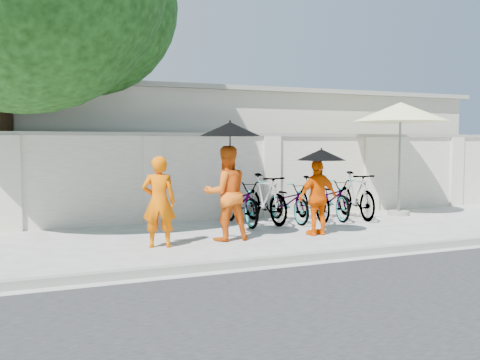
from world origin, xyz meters
name	(u,v)px	position (x,y,z in m)	size (l,w,h in m)	color
ground	(246,243)	(0.00, 0.00, 0.00)	(80.00, 80.00, 0.00)	silver
kerb	(290,259)	(0.00, -1.70, 0.06)	(40.00, 0.16, 0.12)	gray
compound_wall	(232,177)	(1.00, 3.20, 1.00)	(20.00, 0.30, 2.00)	white
building_behind	(217,150)	(2.00, 7.00, 1.60)	(14.00, 6.00, 3.20)	beige
monk_left	(159,202)	(-1.56, 0.27, 0.81)	(0.59, 0.39, 1.62)	#EF6200
monk_center	(226,193)	(-0.22, 0.45, 0.89)	(0.87, 0.68, 1.79)	orange
parasol_center	(230,129)	(-0.17, 0.37, 2.10)	(1.14, 1.14, 1.22)	black
monk_right	(318,197)	(1.67, 0.26, 0.76)	(0.89, 0.37, 1.51)	#F55800
parasol_right	(321,155)	(1.69, 0.18, 1.61)	(0.97, 0.97, 0.86)	black
patio_umbrella	(400,113)	(5.09, 2.01, 2.58)	(2.61, 2.61, 2.86)	gray
bike_0	(241,202)	(0.78, 2.12, 0.51)	(0.68, 1.94, 1.02)	gray
bike_1	(265,199)	(1.37, 2.10, 0.57)	(0.53, 1.89, 1.14)	gray
bike_2	(289,202)	(1.97, 2.06, 0.47)	(0.63, 1.81, 0.95)	gray
bike_3	(312,199)	(2.56, 2.02, 0.53)	(0.50, 1.76, 1.06)	gray
bike_4	(332,199)	(3.15, 2.10, 0.50)	(0.66, 1.89, 0.99)	gray
bike_5	(356,195)	(3.75, 1.95, 0.57)	(0.54, 1.90, 1.14)	gray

